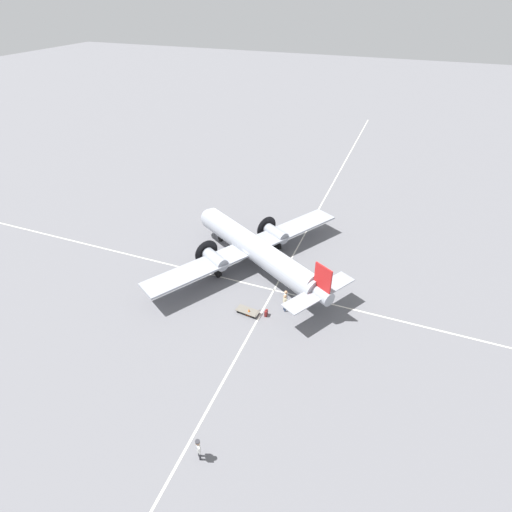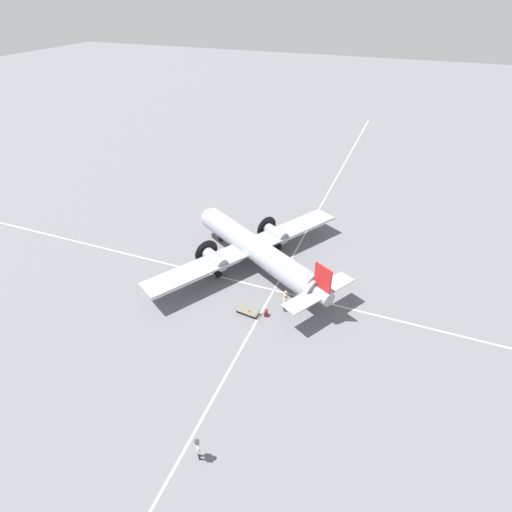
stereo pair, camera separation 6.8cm
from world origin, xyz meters
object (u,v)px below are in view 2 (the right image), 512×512
(passenger_boarding, at_px, (286,297))
(traffic_cone, at_px, (249,312))
(suitcase_near_door, at_px, (266,313))
(crew_foreground, at_px, (198,447))
(baggage_cart, at_px, (248,311))
(ramp_agent, at_px, (285,301))
(airliner_main, at_px, (254,247))

(passenger_boarding, height_order, traffic_cone, passenger_boarding)
(passenger_boarding, relative_size, suitcase_near_door, 2.97)
(crew_foreground, bearing_deg, baggage_cart, -34.99)
(passenger_boarding, bearing_deg, ramp_agent, -163.29)
(passenger_boarding, relative_size, traffic_cone, 3.02)
(airliner_main, xyz_separation_m, passenger_boarding, (4.85, 5.03, -1.24))
(crew_foreground, height_order, ramp_agent, crew_foreground)
(airliner_main, xyz_separation_m, ramp_agent, (5.38, 5.13, -1.26))
(baggage_cart, xyz_separation_m, traffic_cone, (0.08, 0.14, 0.02))
(baggage_cart, bearing_deg, suitcase_near_door, -162.62)
(baggage_cart, relative_size, traffic_cone, 3.54)
(crew_foreground, distance_m, suitcase_near_door, 13.82)
(crew_foreground, bearing_deg, passenger_boarding, -46.79)
(crew_foreground, bearing_deg, traffic_cone, -35.52)
(crew_foreground, bearing_deg, ramp_agent, -47.23)
(passenger_boarding, relative_size, ramp_agent, 1.02)
(traffic_cone, bearing_deg, suitcase_near_door, 104.95)
(suitcase_near_door, relative_size, baggage_cart, 0.29)
(crew_foreground, distance_m, traffic_cone, 13.57)
(passenger_boarding, height_order, suitcase_near_door, passenger_boarding)
(crew_foreground, xyz_separation_m, passenger_boarding, (-15.55, 0.66, -0.01))
(passenger_boarding, bearing_deg, airliner_main, 52.86)
(airliner_main, relative_size, passenger_boarding, 11.57)
(ramp_agent, distance_m, suitcase_near_door, 2.00)
(baggage_cart, distance_m, traffic_cone, 0.16)
(traffic_cone, bearing_deg, passenger_boarding, 128.39)
(ramp_agent, height_order, baggage_cart, ramp_agent)
(crew_foreground, relative_size, passenger_boarding, 0.99)
(ramp_agent, height_order, traffic_cone, ramp_agent)
(ramp_agent, distance_m, traffic_cone, 3.38)
(ramp_agent, xyz_separation_m, traffic_cone, (1.64, -2.83, -0.84))
(airliner_main, relative_size, crew_foreground, 11.71)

